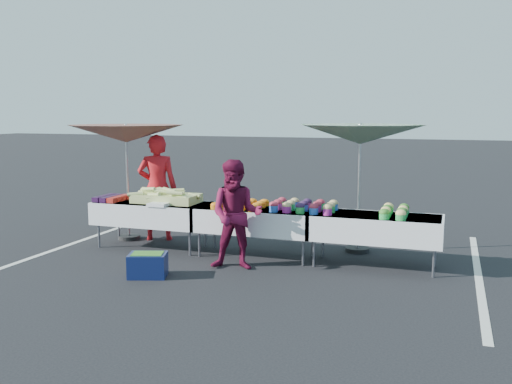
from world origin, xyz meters
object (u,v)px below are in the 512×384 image
(table_left, at_px, (152,212))
(table_center, at_px, (256,219))
(vendor, at_px, (157,188))
(customer, at_px, (236,215))
(umbrella_right, at_px, (360,135))
(umbrella_left, at_px, (126,135))
(storage_bin, at_px, (148,265))
(table_right, at_px, (375,227))

(table_left, xyz_separation_m, table_center, (1.80, 0.00, 0.00))
(table_center, xyz_separation_m, vendor, (-1.99, 0.55, 0.33))
(vendor, distance_m, customer, 2.35)
(table_center, distance_m, umbrella_right, 2.07)
(table_left, distance_m, umbrella_right, 3.56)
(umbrella_left, height_order, storage_bin, umbrella_left)
(table_left, distance_m, umbrella_left, 1.47)
(umbrella_left, bearing_deg, table_right, -5.34)
(customer, height_order, umbrella_left, umbrella_left)
(table_left, height_order, umbrella_left, umbrella_left)
(table_right, distance_m, umbrella_left, 4.48)
(table_center, distance_m, storage_bin, 1.87)
(table_right, height_order, vendor, vendor)
(table_left, height_order, customer, customer)
(vendor, bearing_deg, table_left, 86.47)
(umbrella_left, xyz_separation_m, umbrella_right, (3.91, 0.40, 0.02))
(table_right, height_order, customer, customer)
(customer, height_order, storage_bin, customer)
(customer, bearing_deg, umbrella_right, 34.74)
(table_right, xyz_separation_m, storage_bin, (-2.82, -1.52, -0.41))
(table_right, xyz_separation_m, umbrella_right, (-0.37, 0.80, 1.26))
(table_left, height_order, table_right, same)
(vendor, height_order, umbrella_right, umbrella_right)
(storage_bin, bearing_deg, table_right, 9.78)
(table_left, height_order, umbrella_right, umbrella_right)
(table_left, bearing_deg, vendor, 108.87)
(table_left, relative_size, table_center, 1.00)
(table_left, bearing_deg, table_center, 0.00)
(umbrella_left, xyz_separation_m, storage_bin, (1.46, -1.92, -1.65))
(vendor, bearing_deg, umbrella_left, -5.56)
(customer, xyz_separation_m, storage_bin, (-0.98, -0.77, -0.61))
(table_left, distance_m, customer, 1.93)
(table_right, height_order, umbrella_left, umbrella_left)
(customer, bearing_deg, table_left, 145.10)
(table_center, height_order, storage_bin, table_center)
(vendor, xyz_separation_m, storage_bin, (0.97, -2.07, -0.74))
(storage_bin, bearing_deg, table_left, 98.77)
(umbrella_right, bearing_deg, vendor, -175.82)
(table_left, height_order, table_center, same)
(vendor, bearing_deg, customer, 123.96)
(vendor, height_order, storage_bin, vendor)
(table_center, relative_size, umbrella_left, 0.74)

